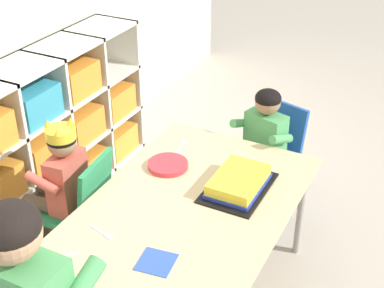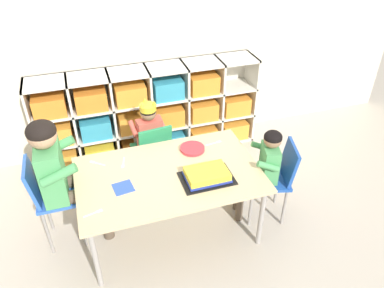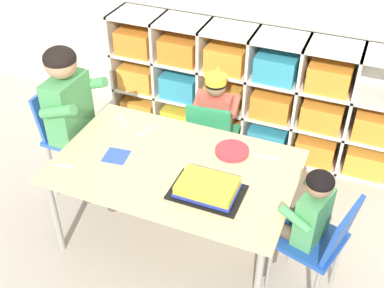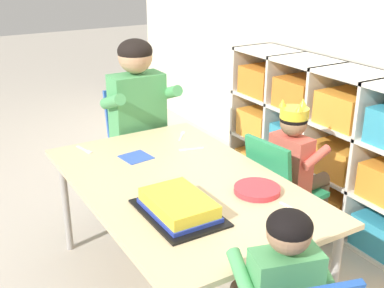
# 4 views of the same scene
# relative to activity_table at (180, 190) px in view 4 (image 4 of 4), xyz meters

# --- Properties ---
(ground) EXTENTS (16.00, 16.00, 0.00)m
(ground) POSITION_rel_activity_table_xyz_m (0.00, 0.00, -0.52)
(ground) COLOR #BCB2A3
(storage_cubby_shelf) EXTENTS (2.15, 0.32, 0.91)m
(storage_cubby_shelf) POSITION_rel_activity_table_xyz_m (0.07, 1.10, -0.11)
(storage_cubby_shelf) COLOR silver
(storage_cubby_shelf) RESTS_ON ground
(activity_table) EXTENTS (1.31, 0.82, 0.57)m
(activity_table) POSITION_rel_activity_table_xyz_m (0.00, 0.00, 0.00)
(activity_table) COLOR #D1B789
(activity_table) RESTS_ON ground
(classroom_chair_blue) EXTENTS (0.34, 0.36, 0.66)m
(classroom_chair_blue) POSITION_rel_activity_table_xyz_m (0.00, 0.57, -0.14)
(classroom_chair_blue) COLOR #238451
(classroom_chair_blue) RESTS_ON ground
(child_with_crown) EXTENTS (0.31, 0.31, 0.83)m
(child_with_crown) POSITION_rel_activity_table_xyz_m (-0.01, 0.68, -0.00)
(child_with_crown) COLOR #D15647
(child_with_crown) RESTS_ON ground
(classroom_chair_adult_side) EXTENTS (0.32, 0.31, 0.74)m
(classroom_chair_adult_side) POSITION_rel_activity_table_xyz_m (-0.84, 0.16, -0.07)
(classroom_chair_adult_side) COLOR blue
(classroom_chair_adult_side) RESTS_ON ground
(adult_helper_seated) EXTENTS (0.44, 0.41, 1.05)m
(adult_helper_seated) POSITION_rel_activity_table_xyz_m (-0.72, 0.16, 0.13)
(adult_helper_seated) COLOR #4C9E5B
(adult_helper_seated) RESTS_ON ground
(guest_at_table_side) EXTENTS (0.33, 0.33, 0.82)m
(guest_at_table_side) POSITION_rel_activity_table_xyz_m (0.73, -0.06, -0.00)
(guest_at_table_side) COLOR #4C9E5B
(guest_at_table_side) RESTS_ON ground
(birthday_cake_on_tray) EXTENTS (0.37, 0.25, 0.07)m
(birthday_cake_on_tray) POSITION_rel_activity_table_xyz_m (0.24, -0.14, 0.07)
(birthday_cake_on_tray) COLOR black
(birthday_cake_on_tray) RESTS_ON activity_table
(paper_plate_stack) EXTENTS (0.19, 0.19, 0.02)m
(paper_plate_stack) POSITION_rel_activity_table_xyz_m (0.25, 0.22, 0.05)
(paper_plate_stack) COLOR #DB333D
(paper_plate_stack) RESTS_ON activity_table
(paper_napkin_square) EXTENTS (0.15, 0.15, 0.00)m
(paper_napkin_square) POSITION_rel_activity_table_xyz_m (-0.34, -0.06, 0.04)
(paper_napkin_square) COLOR #3356B7
(paper_napkin_square) RESTS_ON activity_table
(fork_near_cake_tray) EXTENTS (0.14, 0.03, 0.00)m
(fork_near_cake_tray) POSITION_rel_activity_table_xyz_m (0.45, 0.26, 0.04)
(fork_near_cake_tray) COLOR white
(fork_near_cake_tray) RESTS_ON activity_table
(fork_by_napkin) EXTENTS (0.11, 0.10, 0.00)m
(fork_by_napkin) POSITION_rel_activity_table_xyz_m (-0.48, 0.28, 0.04)
(fork_by_napkin) COLOR white
(fork_by_napkin) RESTS_ON activity_table
(fork_near_child_seat) EXTENTS (0.13, 0.04, 0.00)m
(fork_near_child_seat) POSITION_rel_activity_table_xyz_m (-0.55, -0.24, 0.04)
(fork_near_child_seat) COLOR white
(fork_near_child_seat) RESTS_ON activity_table
(fork_scattered_mid_table) EXTENTS (0.05, 0.13, 0.00)m
(fork_scattered_mid_table) POSITION_rel_activity_table_xyz_m (-0.29, 0.22, 0.04)
(fork_scattered_mid_table) COLOR white
(fork_scattered_mid_table) RESTS_ON activity_table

